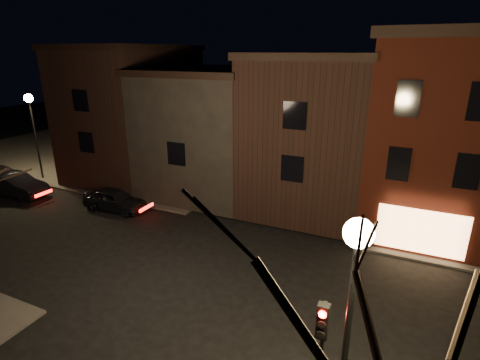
% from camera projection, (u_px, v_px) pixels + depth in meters
% --- Properties ---
extents(ground, '(120.00, 120.00, 0.00)m').
position_uv_depth(ground, '(221.00, 276.00, 16.81)').
color(ground, black).
rests_on(ground, ground).
extents(sidewalk_far_left, '(30.00, 30.00, 0.12)m').
position_uv_depth(sidewalk_far_left, '(144.00, 141.00, 41.83)').
color(sidewalk_far_left, '#2D2B28').
rests_on(sidewalk_far_left, ground).
extents(corner_building, '(6.50, 8.50, 10.50)m').
position_uv_depth(corner_building, '(432.00, 134.00, 20.06)').
color(corner_building, '#41130B').
rests_on(corner_building, ground).
extents(row_building_a, '(7.30, 10.30, 9.40)m').
position_uv_depth(row_building_a, '(316.00, 130.00, 23.67)').
color(row_building_a, black).
rests_on(row_building_a, ground).
extents(row_building_b, '(7.80, 10.30, 8.40)m').
position_uv_depth(row_building_b, '(215.00, 129.00, 26.68)').
color(row_building_b, black).
rests_on(row_building_b, ground).
extents(row_building_c, '(7.30, 10.30, 9.90)m').
position_uv_depth(row_building_c, '(133.00, 112.00, 29.27)').
color(row_building_c, black).
rests_on(row_building_c, ground).
extents(street_lamp_near, '(0.60, 0.60, 6.48)m').
position_uv_depth(street_lamp_near, '(353.00, 283.00, 7.53)').
color(street_lamp_near, black).
rests_on(street_lamp_near, sidewalk_near_right).
extents(street_lamp_far, '(0.60, 0.60, 6.48)m').
position_uv_depth(street_lamp_far, '(31.00, 113.00, 27.89)').
color(street_lamp_far, black).
rests_on(street_lamp_far, sidewalk_far_left).
extents(traffic_signal, '(0.58, 0.38, 4.05)m').
position_uv_depth(traffic_signal, '(321.00, 350.00, 8.96)').
color(traffic_signal, black).
rests_on(traffic_signal, sidewalk_near_right).
extents(bare_tree_right, '(6.40, 6.40, 8.50)m').
position_uv_depth(bare_tree_right, '(439.00, 351.00, 4.55)').
color(bare_tree_right, black).
rests_on(bare_tree_right, sidewalk_near_right).
extents(parked_car_a, '(4.18, 1.82, 1.40)m').
position_uv_depth(parked_car_a, '(115.00, 200.00, 23.62)').
color(parked_car_a, black).
rests_on(parked_car_a, ground).
extents(parked_car_b, '(4.90, 1.91, 1.59)m').
position_uv_depth(parked_car_b, '(15.00, 185.00, 25.96)').
color(parked_car_b, black).
rests_on(parked_car_b, ground).
extents(parked_car_c, '(5.23, 2.59, 1.46)m').
position_uv_depth(parked_car_c, '(3.00, 177.00, 27.66)').
color(parked_car_c, black).
rests_on(parked_car_c, ground).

